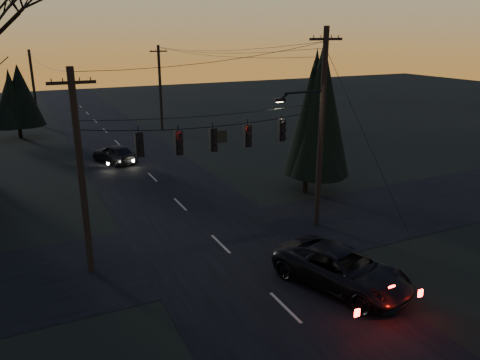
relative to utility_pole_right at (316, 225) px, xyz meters
name	(u,v)px	position (x,y,z in m)	size (l,w,h in m)	color
main_road	(161,185)	(-5.50, 10.00, 0.01)	(8.00, 120.00, 0.02)	black
cross_road	(221,244)	(-5.50, 0.00, 0.01)	(60.00, 7.00, 0.02)	black
utility_pole_right	(316,225)	(0.00, 0.00, 0.00)	(5.00, 0.30, 10.00)	black
utility_pole_left	(92,271)	(-11.50, 0.00, 0.00)	(1.80, 0.30, 8.50)	black
utility_pole_far_r	(162,130)	(0.00, 28.00, 0.00)	(1.80, 0.30, 8.50)	black
utility_pole_far_l	(39,126)	(-11.50, 36.00, 0.00)	(0.30, 0.30, 8.00)	black
span_signal_assembly	(214,138)	(-5.74, 0.00, 5.23)	(11.50, 0.44, 1.61)	black
evergreen_right	(308,119)	(2.37, 4.70, 4.69)	(4.01, 4.01, 8.19)	black
evergreen_dist	(16,100)	(-13.42, 30.02, 3.64)	(3.90, 3.90, 6.09)	black
suv_near	(342,269)	(-2.72, -5.66, 0.78)	(2.59, 5.62, 1.56)	black
sedan_oncoming_a	(115,154)	(-7.06, 17.04, 0.73)	(1.71, 4.26, 1.45)	black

